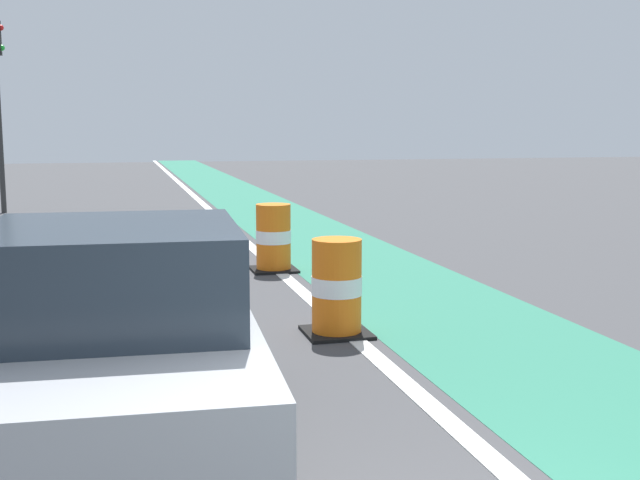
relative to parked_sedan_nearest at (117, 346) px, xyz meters
name	(u,v)px	position (x,y,z in m)	size (l,w,h in m)	color
bike_lane_strip	(327,245)	(4.03, 9.53, -0.83)	(2.50, 80.00, 0.01)	#2D755B
lane_divider_stripe	(252,247)	(2.53, 9.53, -0.83)	(0.20, 80.00, 0.01)	silver
parked_sedan_nearest	(117,346)	(0.00, 0.00, 0.00)	(2.09, 4.19, 1.70)	#9EA0A5
traffic_barrel_front	(337,288)	(2.39, 2.92, -0.30)	(0.73, 0.73, 1.09)	orange
traffic_barrel_mid	(273,238)	(2.47, 7.01, -0.30)	(0.73, 0.73, 1.09)	orange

